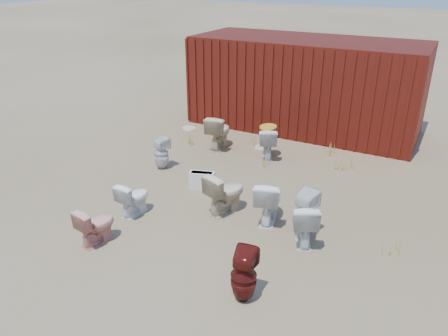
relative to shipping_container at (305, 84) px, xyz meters
The scene contains 22 objects.
ground 5.34m from the shipping_container, 90.00° to the right, with size 100.00×100.00×0.00m, color brown.
shipping_container is the anchor object (origin of this frame).
toilet_front_a 6.22m from the shipping_container, 99.74° to the right, with size 0.36×0.63×0.64m, color white.
toilet_front_pink 7.18m from the shipping_container, 97.96° to the right, with size 0.36×0.63×0.64m, color #DE9180.
toilet_front_c 5.31m from the shipping_container, 77.30° to the right, with size 0.44×0.78×0.79m, color white.
toilet_front_maroon 7.39m from the shipping_container, 76.77° to the right, with size 0.35×0.36×0.77m, color #51120E.
toilet_front_e 5.85m from the shipping_container, 70.69° to the right, with size 0.41×0.73×0.74m, color white.
toilet_back_a 4.65m from the shipping_container, 112.98° to the right, with size 0.33×0.33×0.73m, color silver.
toilet_back_beige_left 2.94m from the shipping_container, 116.60° to the right, with size 0.47×0.83×0.85m, color beige.
toilet_back_beige_right 5.28m from the shipping_container, 86.04° to the right, with size 0.44×0.76×0.78m, color beige.
toilet_back_yellowlid 2.66m from the shipping_container, 89.51° to the right, with size 0.42×0.73×0.74m, color silver.
toilet_back_e 5.66m from the shipping_container, 70.55° to the right, with size 0.37×0.38×0.82m, color white.
yellow_lid 2.56m from the shipping_container, 89.51° to the right, with size 0.38×0.47×0.03m, color gold.
loose_tank 4.75m from the shipping_container, 96.19° to the right, with size 0.50×0.20×0.35m, color silver.
loose_lid_near 2.36m from the shipping_container, 98.82° to the right, with size 0.38×0.49×0.02m, color #BFAF8A.
loose_lid_far 3.39m from the shipping_container, 147.67° to the right, with size 0.36×0.47×0.02m, color beige.
weed_clump_a 3.59m from the shipping_container, 128.17° to the right, with size 0.36×0.36×0.31m, color #9F923F.
weed_clump_b 3.18m from the shipping_container, 86.15° to the right, with size 0.32×0.32×0.27m, color #9F923F.
weed_clump_c 3.13m from the shipping_container, 52.21° to the right, with size 0.36×0.36×0.32m, color #9F923F.
weed_clump_d 2.28m from the shipping_container, 106.83° to the right, with size 0.30×0.30×0.23m, color #9F923F.
weed_clump_e 2.41m from the shipping_container, 51.73° to the right, with size 0.34×0.34×0.30m, color #9F923F.
weed_clump_f 6.16m from the shipping_container, 57.92° to the right, with size 0.28×0.28×0.27m, color #9F923F.
Camera 1 is at (3.65, -6.11, 4.04)m, focal length 35.00 mm.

